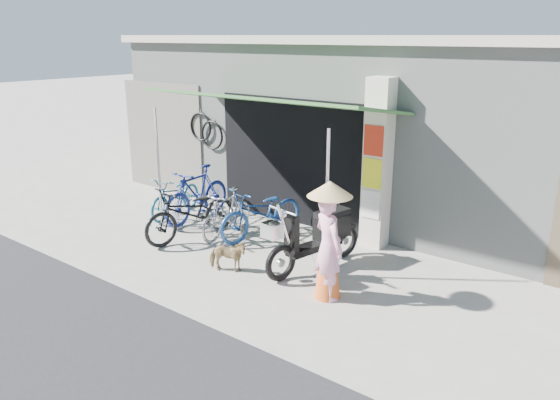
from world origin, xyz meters
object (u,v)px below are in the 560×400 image
Objects in this scene: street_dog at (227,256)px; nun at (329,241)px; bike_silver at (227,213)px; moped at (317,237)px; bike_blue at (197,194)px; bike_black at (191,213)px; bike_navy at (262,212)px; bike_teal at (176,196)px.

nun is at bearing -110.57° from street_dog.
bike_silver reaches higher than street_dog.
nun reaches higher than moped.
bike_blue is 2.73m from street_dog.
bike_black is 1.31m from bike_navy.
bike_navy is (0.56, 0.35, 0.04)m from bike_silver.
nun reaches higher than bike_teal.
bike_blue is at bearing 27.67° from street_dog.
street_dog is at bearing 33.07° from nun.
moped reaches higher than bike_blue.
bike_silver is 0.67m from bike_navy.
street_dog is at bearing -39.75° from bike_teal.
bike_navy is at bearing 172.77° from moped.
street_dog is 1.87m from nun.
nun is (4.59, -1.22, 0.44)m from bike_teal.
bike_blue is 3.32m from moped.
bike_silver is at bearing -20.90° from bike_teal.
bike_navy is at bearing -2.91° from bike_blue.
bike_navy is 1.67m from street_dog.
nun is (0.72, -0.79, 0.34)m from moped.
moped reaches higher than street_dog.
bike_blue is 0.92× the size of moped.
bike_blue is at bearing -166.41° from bike_navy.
bike_navy reaches higher than street_dog.
bike_blue is 1.17m from bike_silver.
bike_black is (0.70, -0.82, -0.05)m from bike_blue.
bike_navy is 1.68m from moped.
bike_blue reaches higher than bike_silver.
bike_navy is at bearing 25.57° from bike_silver.
bike_navy is 2.69m from nun.
bike_navy is 0.92× the size of moped.
bike_teal is 0.80× the size of moped.
street_dog is (0.56, -1.56, -0.22)m from bike_navy.
street_dog is (1.55, -0.69, -0.24)m from bike_black.
street_dog is 0.31× the size of moped.
nun is (2.32, -1.32, 0.38)m from bike_navy.
nun is at bearing -27.36° from bike_teal.
bike_black is (1.29, -0.77, 0.08)m from bike_teal.
bike_silver is at bearing 14.64° from street_dog.
bike_black reaches higher than bike_teal.
street_dog is (2.84, -1.46, -0.16)m from bike_teal.
bike_blue is 2.93× the size of street_dog.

